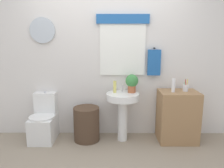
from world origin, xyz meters
TOP-DOWN VIEW (x-y plane):
  - back_wall at (0.00, 1.15)m, footprint 4.40×0.18m
  - toilet at (-0.99, 0.89)m, footprint 0.38×0.51m
  - laundry_hamper at (-0.32, 0.85)m, footprint 0.40×0.40m
  - pedestal_sink at (0.24, 0.85)m, footprint 0.50×0.50m
  - faucet at (0.24, 0.97)m, footprint 0.03×0.03m
  - wooden_cabinet at (1.09, 0.85)m, footprint 0.58×0.44m
  - soap_bottle at (0.12, 0.90)m, footprint 0.05×0.05m
  - potted_plant at (0.38, 0.91)m, footprint 0.20×0.20m
  - lotion_bottle at (0.99, 0.81)m, footprint 0.05×0.05m
  - toothbrush_cup at (1.19, 0.87)m, footprint 0.08×0.08m

SIDE VIEW (x-z plane):
  - laundry_hamper at x=-0.32m, z-range 0.00..0.53m
  - toilet at x=-0.99m, z-range -0.09..0.65m
  - wooden_cabinet at x=1.09m, z-range 0.00..0.79m
  - pedestal_sink at x=0.24m, z-range 0.19..0.94m
  - faucet at x=0.24m, z-range 0.76..0.86m
  - toothbrush_cup at x=1.19m, z-range 0.75..0.93m
  - soap_bottle at x=0.12m, z-range 0.76..0.94m
  - lotion_bottle at x=0.99m, z-range 0.79..0.99m
  - potted_plant at x=0.38m, z-range 0.78..1.06m
  - back_wall at x=0.00m, z-range 0.00..2.60m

